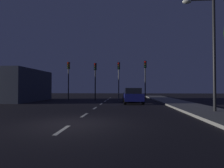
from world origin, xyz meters
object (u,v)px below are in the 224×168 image
Objects in this scene: traffic_signal_far_right at (145,73)px; street_lamp_right at (209,43)px; traffic_signal_center_left at (95,74)px; traffic_signal_center_right at (119,74)px; traffic_signal_far_left at (68,73)px; car_stopped_ahead at (133,96)px.

traffic_signal_far_right is 0.70× the size of street_lamp_right.
traffic_signal_center_right is (3.01, 0.00, 0.04)m from traffic_signal_center_left.
traffic_signal_far_left reaches higher than traffic_signal_center_left.
traffic_signal_center_right is (6.51, -0.00, -0.06)m from traffic_signal_far_left.
traffic_signal_far_left is 1.08× the size of car_stopped_ahead.
traffic_signal_center_left is 3.01m from traffic_signal_center_right.
traffic_signal_far_right is (6.34, 0.00, 0.15)m from traffic_signal_center_left.
traffic_signal_center_left is at bearing -180.00° from traffic_signal_center_right.
car_stopped_ahead is at bearing -70.85° from traffic_signal_center_right.
traffic_signal_far_right reaches higher than car_stopped_ahead.
traffic_signal_far_right reaches higher than traffic_signal_center_right.
traffic_signal_center_right is at bearing 109.15° from car_stopped_ahead.
street_lamp_right reaches higher than traffic_signal_far_right.
traffic_signal_far_left reaches higher than traffic_signal_center_right.
traffic_signal_far_right is at bearing 0.01° from traffic_signal_center_right.
traffic_signal_center_left is at bearing 135.47° from car_stopped_ahead.
traffic_signal_center_right is 13.26m from street_lamp_right.
traffic_signal_far_right is at bearing 0.00° from traffic_signal_center_left.
traffic_signal_far_left is at bearing 180.00° from traffic_signal_center_right.
traffic_signal_center_left is at bearing -0.01° from traffic_signal_far_left.
street_lamp_right reaches higher than traffic_signal_center_right.
traffic_signal_center_right is at bearing -179.99° from traffic_signal_far_right.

